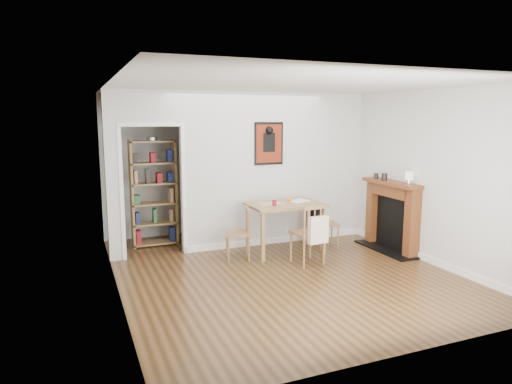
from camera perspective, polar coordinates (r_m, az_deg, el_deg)
name	(u,v)px	position (r m, az deg, el deg)	size (l,w,h in m)	color
ground	(280,270)	(6.71, 3.03, -9.71)	(5.20, 5.20, 0.00)	brown
room_shell	(252,171)	(7.67, -0.49, 2.65)	(5.20, 5.20, 5.20)	silver
dining_table	(286,209)	(7.38, 3.72, -2.18)	(1.20, 0.76, 0.82)	#9D8249
chair_left	(238,234)	(7.09, -2.31, -5.22)	(0.50, 0.50, 0.81)	olive
chair_right	(326,224)	(7.82, 8.70, -3.95)	(0.51, 0.46, 0.79)	olive
chair_front	(308,233)	(6.90, 6.52, -5.16)	(0.51, 0.56, 0.92)	olive
bookshelf	(154,194)	(7.98, -12.67, -0.19)	(0.77, 0.31, 1.83)	#9D8249
fireplace	(392,214)	(7.87, 16.66, -2.59)	(0.45, 1.25, 1.16)	brown
red_glass	(274,203)	(7.16, 2.32, -1.36)	(0.07, 0.07, 0.09)	maroon
orange_fruit	(290,199)	(7.50, 4.24, -0.91)	(0.08, 0.08, 0.08)	orange
placemat	(270,203)	(7.34, 1.77, -1.42)	(0.41, 0.31, 0.00)	beige
notebook	(299,201)	(7.56, 5.36, -1.11)	(0.32, 0.23, 0.02)	white
mantel_lamp	(409,176)	(7.45, 18.60, 1.87)	(0.13, 0.13, 0.20)	silver
ceramic_jar_a	(384,177)	(7.81, 15.75, 1.84)	(0.10, 0.10, 0.12)	black
ceramic_jar_b	(376,176)	(8.00, 14.80, 1.96)	(0.07, 0.07, 0.09)	black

